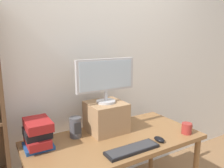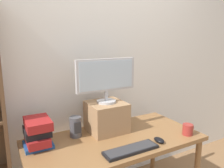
% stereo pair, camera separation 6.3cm
% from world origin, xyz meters
% --- Properties ---
extents(back_wall, '(7.00, 0.08, 2.60)m').
position_xyz_m(back_wall, '(0.00, 0.51, 1.30)').
color(back_wall, silver).
rests_on(back_wall, ground_plane).
extents(desk, '(1.46, 0.71, 0.72)m').
position_xyz_m(desk, '(0.00, 0.00, 0.64)').
color(desk, olive).
rests_on(desk, ground_plane).
extents(riser_box, '(0.32, 0.32, 0.27)m').
position_xyz_m(riser_box, '(0.01, 0.18, 0.85)').
color(riser_box, '#A87F56').
rests_on(riser_box, desk).
extents(computer_monitor, '(0.55, 0.17, 0.39)m').
position_xyz_m(computer_monitor, '(0.01, 0.17, 1.21)').
color(computer_monitor, '#B7B7BA').
rests_on(computer_monitor, riser_box).
extents(keyboard, '(0.43, 0.13, 0.02)m').
position_xyz_m(keyboard, '(-0.00, -0.24, 0.73)').
color(keyboard, black).
rests_on(keyboard, desk).
extents(computer_mouse, '(0.06, 0.10, 0.04)m').
position_xyz_m(computer_mouse, '(0.28, -0.23, 0.73)').
color(computer_mouse, black).
rests_on(computer_mouse, desk).
extents(book_stack, '(0.21, 0.27, 0.22)m').
position_xyz_m(book_stack, '(-0.59, 0.17, 0.83)').
color(book_stack, navy).
rests_on(book_stack, desk).
extents(coffee_mug, '(0.12, 0.09, 0.09)m').
position_xyz_m(coffee_mug, '(0.60, -0.24, 0.76)').
color(coffee_mug, '#9E2D28').
rests_on(coffee_mug, desk).
extents(desk_speaker, '(0.10, 0.10, 0.18)m').
position_xyz_m(desk_speaker, '(-0.27, 0.19, 0.80)').
color(desk_speaker, '#4C4C51').
rests_on(desk_speaker, desk).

